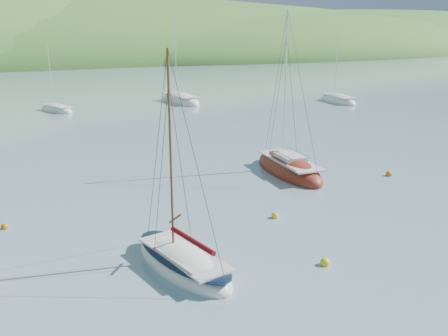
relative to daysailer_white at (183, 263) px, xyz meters
name	(u,v)px	position (x,y,z in m)	size (l,w,h in m)	color
ground	(293,257)	(5.17, -1.32, -0.23)	(700.00, 700.00, 0.00)	#72939E
daysailer_white	(183,263)	(0.00, 0.00, 0.00)	(3.76, 7.24, 10.59)	white
sloop_red	(289,170)	(12.88, 10.98, 0.00)	(3.85, 9.02, 12.97)	maroon
distant_sloop_a	(57,110)	(1.07, 48.57, -0.07)	(4.57, 6.85, 9.24)	white
distant_sloop_b	(180,101)	(18.57, 48.85, -0.01)	(4.39, 10.06, 13.94)	white
distant_sloop_d	(338,101)	(39.61, 39.06, -0.04)	(3.92, 8.60, 11.86)	white
mooring_buoys	(278,217)	(7.12, 3.20, -0.11)	(26.82, 11.64, 0.48)	yellow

